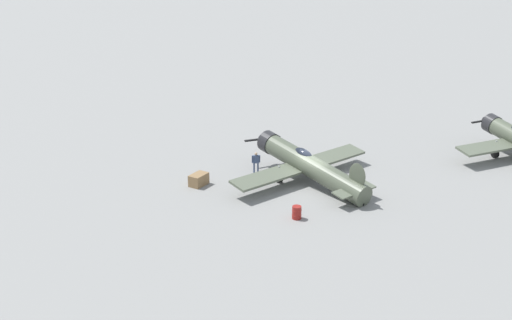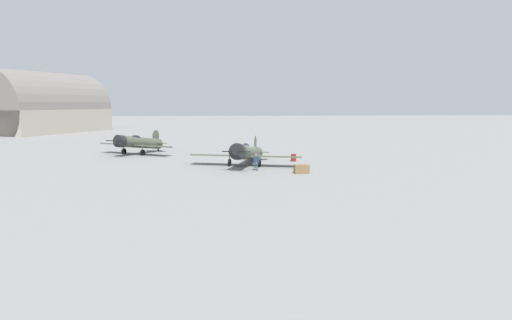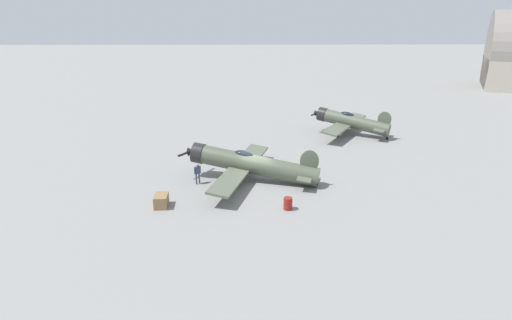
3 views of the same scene
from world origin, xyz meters
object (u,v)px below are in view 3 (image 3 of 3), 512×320
object	(u,v)px
airplane_foreground	(250,164)
fuel_drum	(288,204)
ground_crew_mechanic	(198,172)
equipment_crate	(161,201)
airplane_mid_apron	(350,121)

from	to	relation	value
airplane_foreground	fuel_drum	distance (m)	6.39
ground_crew_mechanic	equipment_crate	size ratio (longest dim) A/B	1.16
airplane_foreground	airplane_mid_apron	size ratio (longest dim) A/B	1.18
ground_crew_mechanic	equipment_crate	world-z (taller)	ground_crew_mechanic
ground_crew_mechanic	equipment_crate	distance (m)	4.89
ground_crew_mechanic	fuel_drum	xyz separation A→B (m)	(-5.06, -6.82, -0.60)
airplane_mid_apron	fuel_drum	bearing A→B (deg)	96.54
airplane_foreground	fuel_drum	xyz separation A→B (m)	(-5.75, -2.61, -0.97)
airplane_mid_apron	fuel_drum	distance (m)	22.01
equipment_crate	fuel_drum	size ratio (longest dim) A/B	1.68
airplane_foreground	ground_crew_mechanic	xyz separation A→B (m)	(-0.69, 4.21, -0.37)
ground_crew_mechanic	equipment_crate	bearing A→B (deg)	-72.06
airplane_foreground	equipment_crate	size ratio (longest dim) A/B	8.37
equipment_crate	airplane_mid_apron	bearing A→B (deg)	-42.75
airplane_foreground	equipment_crate	world-z (taller)	airplane_foreground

